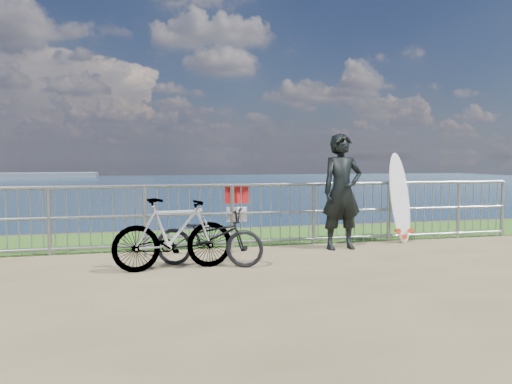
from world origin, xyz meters
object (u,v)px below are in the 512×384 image
object	(u,v)px
surfer	(342,192)
surfboard	(400,201)
bicycle_far	(174,234)
bicycle_near	(209,237)

from	to	relation	value
surfer	surfboard	size ratio (longest dim) A/B	1.18
surfboard	bicycle_far	world-z (taller)	surfboard
bicycle_near	bicycle_far	bearing A→B (deg)	125.83
bicycle_far	bicycle_near	bearing A→B (deg)	-82.48
surfboard	bicycle_near	size ratio (longest dim) A/B	1.05
surfer	bicycle_near	bearing A→B (deg)	-164.12
bicycle_near	bicycle_far	xyz separation A→B (m)	(-0.52, -0.12, 0.09)
bicycle_near	bicycle_far	distance (m)	0.54
surfboard	bicycle_far	bearing A→B (deg)	-162.52
surfboard	bicycle_near	world-z (taller)	surfboard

